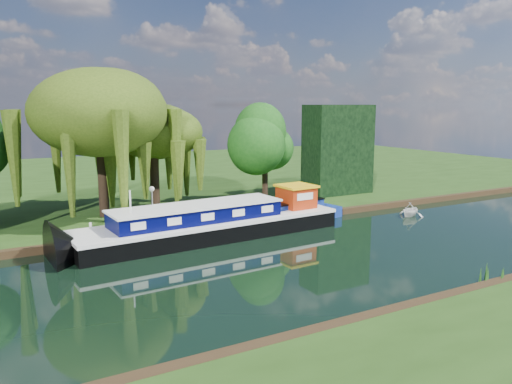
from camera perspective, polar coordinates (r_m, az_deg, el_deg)
ground at (r=25.35m, az=-5.53°, el=-9.54°), size 120.00×120.00×0.00m
far_bank at (r=57.35m, az=-19.21°, el=1.14°), size 120.00×52.00×0.45m
dutch_barge at (r=32.24m, az=-4.88°, el=-3.58°), size 17.83×5.09×3.72m
narrowboat at (r=34.96m, az=2.18°, el=-2.97°), size 12.30×4.46×1.77m
white_cruiser at (r=40.18m, az=17.21°, el=-2.64°), size 2.84×2.66×1.20m
willow_left at (r=37.10m, az=-17.47°, el=8.47°), size 8.42×8.42×10.09m
willow_right at (r=38.58m, az=-11.65°, el=5.74°), size 5.96×5.96×7.26m
tree_far_right at (r=41.46m, az=1.05°, el=5.56°), size 4.27×4.27×6.99m
conifer_hedge at (r=46.01m, az=9.34°, el=4.83°), size 6.00×3.00×8.00m
lamppost at (r=34.48m, az=-11.81°, el=-0.32°), size 0.36×0.36×2.56m
mooring_posts at (r=32.53m, az=-12.30°, el=-3.60°), size 19.16×0.16×1.00m
reeds_near at (r=23.12m, az=18.66°, el=-10.54°), size 33.70×1.50×1.10m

